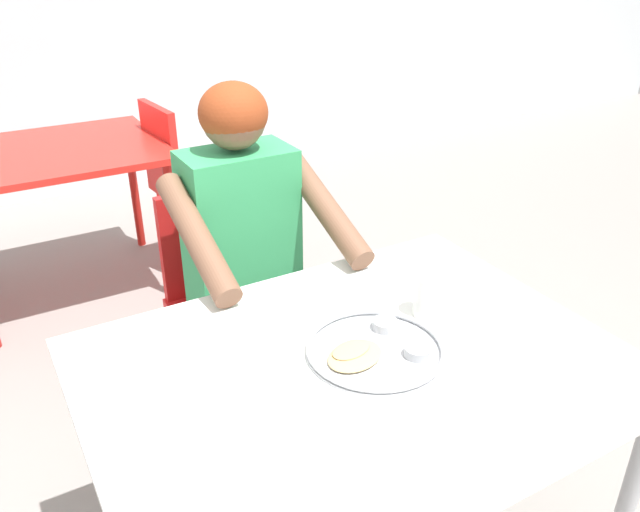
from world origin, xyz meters
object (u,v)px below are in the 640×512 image
(thali_tray, at_px, (375,348))
(drinking_cup, at_px, (428,294))
(table_background_red, at_px, (56,167))
(diner_foreground, at_px, (253,250))
(chair_red_right, at_px, (186,176))
(table_foreground, at_px, (357,387))
(chair_foreground, at_px, (230,289))

(thali_tray, height_order, drinking_cup, drinking_cup)
(table_background_red, bearing_deg, thali_tray, -79.53)
(diner_foreground, bearing_deg, chair_red_right, 80.02)
(table_foreground, bearing_deg, diner_foreground, 86.53)
(diner_foreground, distance_m, chair_red_right, 1.42)
(table_background_red, bearing_deg, drinking_cup, -73.43)
(table_foreground, height_order, table_background_red, table_foreground)
(thali_tray, relative_size, diner_foreground, 0.26)
(table_foreground, relative_size, chair_foreground, 1.44)
(table_foreground, xyz_separation_m, chair_red_right, (0.28, 2.04, -0.18))
(table_foreground, xyz_separation_m, diner_foreground, (0.04, 0.65, 0.06))
(thali_tray, bearing_deg, chair_foreground, 91.31)
(thali_tray, bearing_deg, diner_foreground, 91.65)
(drinking_cup, relative_size, chair_red_right, 0.12)
(drinking_cup, distance_m, chair_foreground, 0.87)
(drinking_cup, height_order, diner_foreground, diner_foreground)
(thali_tray, xyz_separation_m, drinking_cup, (0.21, 0.07, 0.05))
(drinking_cup, relative_size, table_background_red, 0.11)
(table_foreground, distance_m, chair_foreground, 0.89)
(table_foreground, relative_size, table_background_red, 1.25)
(table_background_red, distance_m, chair_red_right, 0.62)
(chair_foreground, xyz_separation_m, chair_red_right, (0.24, 1.17, 0.01))
(drinking_cup, xyz_separation_m, table_background_red, (-0.58, 1.96, -0.15))
(table_foreground, distance_m, thali_tray, 0.10)
(drinking_cup, height_order, chair_red_right, chair_red_right)
(table_background_red, xyz_separation_m, chair_red_right, (0.60, -0.02, -0.15))
(table_foreground, height_order, chair_foreground, chair_foreground)
(thali_tray, xyz_separation_m, table_background_red, (-0.38, 2.04, -0.10))
(thali_tray, relative_size, chair_red_right, 0.37)
(diner_foreground, bearing_deg, thali_tray, -88.35)
(diner_foreground, height_order, chair_red_right, diner_foreground)
(table_foreground, height_order, drinking_cup, drinking_cup)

